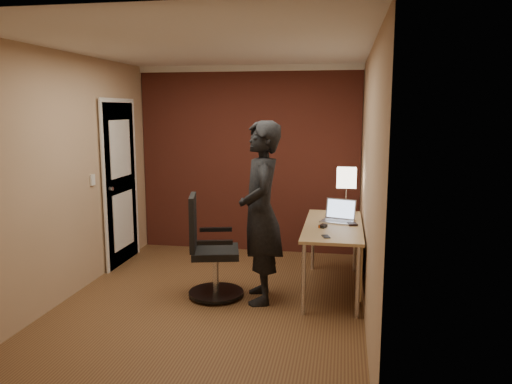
% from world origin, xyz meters
% --- Properties ---
extents(room, '(4.00, 4.00, 4.00)m').
position_xyz_m(room, '(-0.27, 1.54, 1.37)').
color(room, brown).
rests_on(room, ground).
extents(desk, '(0.60, 1.50, 0.73)m').
position_xyz_m(desk, '(1.25, 0.54, 0.60)').
color(desk, tan).
rests_on(desk, ground).
extents(desk_lamp, '(0.22, 0.22, 0.54)m').
position_xyz_m(desk_lamp, '(1.31, 1.11, 1.15)').
color(desk_lamp, silver).
rests_on(desk_lamp, desk).
extents(laptop, '(0.39, 0.34, 0.23)m').
position_xyz_m(laptop, '(1.24, 0.71, 0.79)').
color(laptop, silver).
rests_on(laptop, desk).
extents(mouse, '(0.09, 0.11, 0.03)m').
position_xyz_m(mouse, '(1.08, 0.37, 0.75)').
color(mouse, black).
rests_on(mouse, desk).
extents(phone, '(0.09, 0.13, 0.01)m').
position_xyz_m(phone, '(1.12, -0.01, 0.73)').
color(phone, black).
rests_on(phone, desk).
extents(wallet, '(0.11, 0.13, 0.02)m').
position_xyz_m(wallet, '(1.38, 0.54, 0.74)').
color(wallet, black).
rests_on(wallet, desk).
extents(office_chair, '(0.58, 0.65, 1.05)m').
position_xyz_m(office_chair, '(-0.07, 0.13, 0.46)').
color(office_chair, black).
rests_on(office_chair, ground).
extents(person, '(0.58, 0.75, 1.82)m').
position_xyz_m(person, '(0.47, 0.15, 0.91)').
color(person, black).
rests_on(person, ground).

